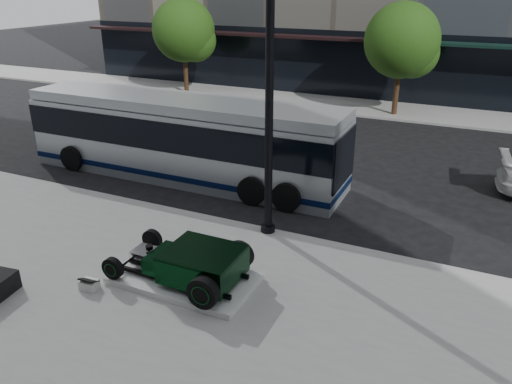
% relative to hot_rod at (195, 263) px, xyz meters
% --- Properties ---
extents(ground, '(120.00, 120.00, 0.00)m').
position_rel_hot_rod_xyz_m(ground, '(0.21, 5.41, -0.70)').
color(ground, black).
rests_on(ground, ground).
extents(sidewalk_far, '(70.00, 4.00, 0.12)m').
position_rel_hot_rod_xyz_m(sidewalk_far, '(0.21, 19.41, -0.64)').
color(sidewalk_far, gray).
rests_on(sidewalk_far, ground).
extents(street_trees, '(29.80, 3.80, 5.70)m').
position_rel_hot_rod_xyz_m(street_trees, '(1.36, 18.48, 3.07)').
color(street_trees, black).
rests_on(street_trees, sidewalk_far).
extents(display_plinth, '(3.40, 1.80, 0.15)m').
position_rel_hot_rod_xyz_m(display_plinth, '(-0.33, -0.00, -0.50)').
color(display_plinth, silver).
rests_on(display_plinth, sidewalk_near).
extents(hot_rod, '(3.22, 2.00, 0.81)m').
position_rel_hot_rod_xyz_m(hot_rod, '(0.00, 0.00, 0.00)').
color(hot_rod, black).
rests_on(hot_rod, display_plinth).
extents(info_plaque, '(0.42, 0.33, 0.31)m').
position_rel_hot_rod_xyz_m(info_plaque, '(-2.17, -1.20, -0.45)').
color(info_plaque, silver).
rests_on(info_plaque, sidewalk_near).
extents(lamppost, '(0.40, 0.40, 7.33)m').
position_rel_hot_rod_xyz_m(lamppost, '(0.46, 3.21, 2.81)').
color(lamppost, black).
rests_on(lamppost, sidewalk_near).
extents(transit_bus, '(12.12, 2.88, 2.92)m').
position_rel_hot_rod_xyz_m(transit_bus, '(-4.23, 6.22, 0.79)').
color(transit_bus, '#ABB1B5').
rests_on(transit_bus, ground).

